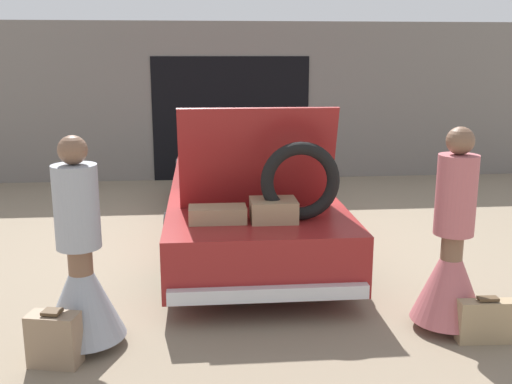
# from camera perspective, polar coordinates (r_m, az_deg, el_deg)

# --- Properties ---
(ground_plane) EXTENTS (40.00, 40.00, 0.00)m
(ground_plane) POSITION_cam_1_polar(r_m,az_deg,el_deg) (7.60, -0.96, -4.16)
(ground_plane) COLOR #7F705B
(garage_wall_back) EXTENTS (12.00, 0.14, 2.80)m
(garage_wall_back) POSITION_cam_1_polar(r_m,az_deg,el_deg) (10.87, -2.42, 8.53)
(garage_wall_back) COLOR slate
(garage_wall_back) RESTS_ON ground_plane
(car) EXTENTS (1.83, 5.14, 1.76)m
(car) POSITION_cam_1_polar(r_m,az_deg,el_deg) (7.45, -0.95, -0.11)
(car) COLOR maroon
(car) RESTS_ON ground_plane
(person_left) EXTENTS (0.64, 0.64, 1.67)m
(person_left) POSITION_cam_1_polar(r_m,az_deg,el_deg) (4.84, -16.31, -7.53)
(person_left) COLOR brown
(person_left) RESTS_ON ground_plane
(person_right) EXTENTS (0.61, 0.61, 1.70)m
(person_right) POSITION_cam_1_polar(r_m,az_deg,el_deg) (5.18, 18.09, -6.12)
(person_right) COLOR brown
(person_right) RESTS_ON ground_plane
(suitcase_beside_left_person) EXTENTS (0.40, 0.26, 0.43)m
(suitcase_beside_left_person) POSITION_cam_1_polar(r_m,az_deg,el_deg) (4.76, -18.66, -13.16)
(suitcase_beside_left_person) COLOR #8C7259
(suitcase_beside_left_person) RESTS_ON ground_plane
(suitcase_beside_right_person) EXTENTS (0.45, 0.15, 0.38)m
(suitcase_beside_right_person) POSITION_cam_1_polar(r_m,az_deg,el_deg) (5.19, 21.05, -11.40)
(suitcase_beside_right_person) COLOR #9E8460
(suitcase_beside_right_person) RESTS_ON ground_plane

